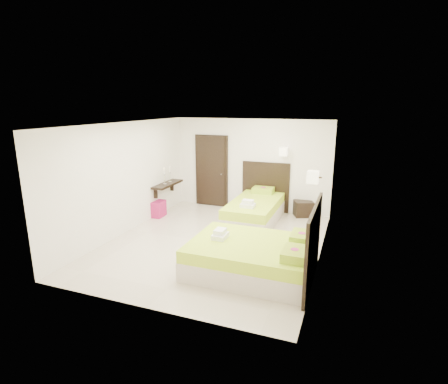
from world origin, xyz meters
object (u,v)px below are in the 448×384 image
(nightstand, at_px, (303,209))
(bed_double, at_px, (256,256))
(bed_single, at_px, (256,209))
(ottoman, at_px, (156,209))

(nightstand, bearing_deg, bed_double, -118.26)
(bed_single, xyz_separation_m, nightstand, (1.10, 0.91, -0.12))
(bed_double, relative_size, nightstand, 4.61)
(bed_single, height_order, ottoman, bed_single)
(bed_double, xyz_separation_m, nightstand, (0.33, 3.66, -0.11))
(ottoman, bearing_deg, bed_single, 11.21)
(bed_single, distance_m, ottoman, 2.73)
(bed_double, bearing_deg, ottoman, 147.14)
(ottoman, bearing_deg, bed_double, -32.86)
(bed_double, height_order, nightstand, bed_double)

